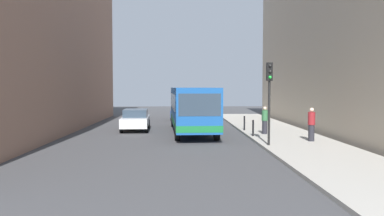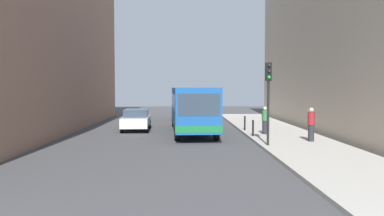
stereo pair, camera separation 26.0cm
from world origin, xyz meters
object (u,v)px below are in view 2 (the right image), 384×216
object	(u,v)px
car_beside_bus	(136,119)
pedestrian_mid_sidewalk	(265,120)
bollard_mid	(245,123)
car_behind_bus	(184,111)
bollard_near	(253,128)
bus	(192,107)
traffic_light	(268,88)
pedestrian_near_signal	(311,124)

from	to	relation	value
car_beside_bus	pedestrian_mid_sidewalk	bearing A→B (deg)	154.24
car_beside_bus	bollard_mid	world-z (taller)	car_beside_bus
car_behind_bus	bollard_near	bearing A→B (deg)	110.59
bus	bollard_mid	distance (m)	3.71
car_beside_bus	pedestrian_mid_sidewalk	size ratio (longest dim) A/B	2.64
car_beside_bus	bollard_near	bearing A→B (deg)	146.02
bollard_mid	pedestrian_mid_sidewalk	xyz separation A→B (m)	(0.90, -2.19, 0.37)
bollard_near	bollard_mid	size ratio (longest dim) A/B	1.00
bollard_near	pedestrian_mid_sidewalk	xyz separation A→B (m)	(0.90, 0.97, 0.37)
car_beside_bus	bollard_mid	xyz separation A→B (m)	(7.44, -1.45, -0.16)
bus	bollard_near	world-z (taller)	bus
bollard_mid	bus	bearing A→B (deg)	178.10
traffic_light	bus	bearing A→B (deg)	117.54
bollard_near	pedestrian_mid_sidewalk	bearing A→B (deg)	47.23
bus	car_beside_bus	world-z (taller)	bus
traffic_light	bollard_mid	bearing A→B (deg)	90.83
bollard_near	car_behind_bus	bearing A→B (deg)	106.74
car_beside_bus	bollard_mid	bearing A→B (deg)	166.78
traffic_light	pedestrian_mid_sidewalk	distance (m)	5.16
bollard_near	pedestrian_mid_sidewalk	world-z (taller)	pedestrian_mid_sidewalk
bollard_near	bus	bearing A→B (deg)	137.24
car_behind_bus	traffic_light	bearing A→B (deg)	107.47
car_beside_bus	pedestrian_mid_sidewalk	xyz separation A→B (m)	(8.34, -3.63, 0.21)
car_behind_bus	bollard_mid	world-z (taller)	car_behind_bus
bollard_mid	pedestrian_near_signal	distance (m)	6.12
car_behind_bus	pedestrian_mid_sidewalk	distance (m)	13.69
bollard_near	pedestrian_near_signal	size ratio (longest dim) A/B	0.53
traffic_light	pedestrian_mid_sidewalk	world-z (taller)	traffic_light
car_beside_bus	car_behind_bus	world-z (taller)	same
car_behind_bus	bollard_mid	distance (m)	11.33
car_behind_bus	bollard_mid	xyz separation A→B (m)	(4.12, -10.55, -0.16)
bus	traffic_light	xyz separation A→B (m)	(3.65, -6.99, 1.28)
pedestrian_mid_sidewalk	traffic_light	bearing A→B (deg)	-172.94
bus	traffic_light	bearing A→B (deg)	114.80
pedestrian_near_signal	pedestrian_mid_sidewalk	xyz separation A→B (m)	(-1.80, 3.28, -0.06)
car_beside_bus	pedestrian_near_signal	world-z (taller)	pedestrian_near_signal
bus	car_beside_bus	bearing A→B (deg)	-21.58
pedestrian_mid_sidewalk	pedestrian_near_signal	bearing A→B (deg)	-134.47
traffic_light	bollard_mid	distance (m)	7.27
bus	car_beside_bus	distance (m)	4.22
bollard_near	pedestrian_near_signal	bearing A→B (deg)	-40.51
bollard_near	car_beside_bus	bearing A→B (deg)	148.23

